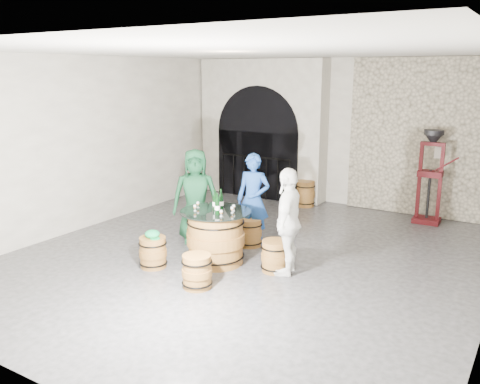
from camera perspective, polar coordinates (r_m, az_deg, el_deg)
The scene contains 29 objects.
ground at distance 8.24m, azimuth 1.19°, elevation -7.29°, with size 8.00×8.00×0.00m, color #2A2A2D.
wall_back at distance 11.42m, azimuth 11.56°, elevation 6.53°, with size 8.00×8.00×0.00m, color beige.
wall_front at distance 4.90m, azimuth -23.28°, elevation -3.26°, with size 8.00×8.00×0.00m, color beige.
wall_left at distance 10.04m, azimuth -16.32°, elevation 5.35°, with size 8.00×8.00×0.00m, color beige.
ceiling at distance 7.72m, azimuth 1.31°, elevation 15.54°, with size 8.00×8.00×0.00m, color beige.
stone_facing_panel at distance 10.87m, azimuth 20.40°, elevation 5.63°, with size 3.20×0.12×3.18m, color #B3A88E.
arched_opening at distance 11.97m, azimuth 2.50°, elevation 7.01°, with size 3.10×0.60×3.19m.
barrel_table at distance 7.88m, azimuth -2.74°, elevation -5.10°, with size 1.09×1.09×0.84m.
barrel_stool_left at distance 8.81m, azimuth -4.64°, elevation -4.33°, with size 0.43×0.43×0.47m.
barrel_stool_far at distance 8.68m, azimuth 1.11°, elevation -4.56°, with size 0.43×0.43×0.47m.
barrel_stool_right at distance 7.62m, azimuth 3.97°, elevation -7.21°, with size 0.43×0.43×0.47m.
barrel_stool_near_right at distance 7.07m, azimuth -4.85°, elevation -8.88°, with size 0.43×0.43×0.47m.
barrel_stool_near_left at distance 7.87m, azimuth -9.75°, elevation -6.69°, with size 0.43×0.43×0.47m.
green_cap at distance 7.77m, azimuth -9.82°, elevation -4.70°, with size 0.26×0.22×0.12m.
person_green at distance 8.81m, azimuth -5.01°, elevation -0.42°, with size 0.80×0.52×1.63m, color #124125.
person_blue at distance 8.61m, azimuth 1.50°, elevation -0.87°, with size 0.58×0.38×1.58m, color #1A4391.
person_white at distance 7.39m, azimuth 5.45°, elevation -3.32°, with size 0.93×0.39×1.59m, color white.
wine_bottle_left at distance 7.76m, azimuth -2.82°, elevation -1.12°, with size 0.08×0.08×0.32m.
wine_bottle_center at distance 7.54m, azimuth -2.57°, elevation -1.55°, with size 0.08×0.08×0.32m.
wine_bottle_right at distance 7.79m, azimuth -2.15°, elevation -1.06°, with size 0.08×0.08×0.32m.
tasting_glass_a at distance 7.76m, azimuth -5.08°, elevation -1.79°, with size 0.05×0.05×0.10m, color #A15B1F, non-canonical shape.
tasting_glass_b at distance 7.62m, azimuth -0.88°, elevation -2.02°, with size 0.05×0.05×0.10m, color #A15B1F, non-canonical shape.
tasting_glass_c at distance 7.93m, azimuth -2.95°, elevation -1.43°, with size 0.05×0.05×0.10m, color #A15B1F, non-canonical shape.
tasting_glass_d at distance 7.73m, azimuth -0.71°, elevation -1.79°, with size 0.05×0.05×0.10m, color #A15B1F, non-canonical shape.
tasting_glass_e at distance 7.45m, azimuth -2.13°, elevation -2.40°, with size 0.05×0.05×0.10m, color #A15B1F, non-canonical shape.
tasting_glass_f at distance 7.94m, azimuth -4.76°, elevation -1.43°, with size 0.05×0.05×0.10m, color #A15B1F, non-canonical shape.
side_barrel at distance 11.29m, azimuth 7.35°, elevation -0.19°, with size 0.43×0.43×0.57m.
corking_press at distance 10.47m, azimuth 20.63°, elevation 2.36°, with size 0.75×0.42×1.83m.
control_box at distance 10.78m, azimuth 21.50°, elevation 4.14°, with size 0.18×0.10×0.22m, color silver.
Camera 1 is at (3.91, -6.65, 2.91)m, focal length 38.00 mm.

